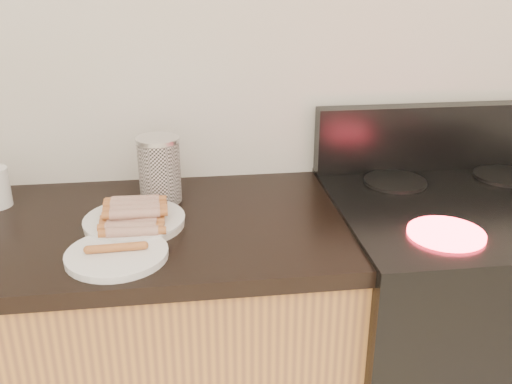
{
  "coord_description": "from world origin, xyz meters",
  "views": [
    {
      "loc": [
        0.01,
        0.37,
        1.51
      ],
      "look_at": [
        0.17,
        1.62,
        1.0
      ],
      "focal_mm": 40.0,
      "sensor_mm": 36.0,
      "label": 1
    }
  ],
  "objects": [
    {
      "name": "side_plate",
      "position": [
        -0.15,
        1.51,
        0.91
      ],
      "size": [
        0.29,
        0.29,
        0.02
      ],
      "primitive_type": "cylinder",
      "rotation": [
        0.0,
        0.0,
        -0.38
      ],
      "color": "silver",
      "rests_on": "counter_slab"
    },
    {
      "name": "burner_far_left",
      "position": [
        0.61,
        1.84,
        0.92
      ],
      "size": [
        0.18,
        0.18,
        0.01
      ],
      "primitive_type": "cylinder",
      "color": "black",
      "rests_on": "stove"
    },
    {
      "name": "burner_far_right",
      "position": [
        0.95,
        1.84,
        0.92
      ],
      "size": [
        0.18,
        0.18,
        0.01
      ],
      "primitive_type": "cylinder",
      "color": "black",
      "rests_on": "stove"
    },
    {
      "name": "stove",
      "position": [
        0.78,
        1.68,
        0.46
      ],
      "size": [
        0.76,
        0.65,
        0.91
      ],
      "color": "black",
      "rests_on": "floor"
    },
    {
      "name": "main_plate",
      "position": [
        -0.12,
        1.68,
        0.91
      ],
      "size": [
        0.3,
        0.3,
        0.02
      ],
      "primitive_type": "cylinder",
      "rotation": [
        0.0,
        0.0,
        -0.24
      ],
      "color": "white",
      "rests_on": "counter_slab"
    },
    {
      "name": "wall_back",
      "position": [
        0.0,
        2.0,
        1.3
      ],
      "size": [
        4.0,
        0.04,
        2.6
      ],
      "primitive_type": "cube",
      "color": "silver",
      "rests_on": "ground"
    },
    {
      "name": "burner_near_left",
      "position": [
        0.61,
        1.51,
        0.92
      ],
      "size": [
        0.18,
        0.18,
        0.01
      ],
      "primitive_type": "cylinder",
      "color": "#FF1E2D",
      "rests_on": "stove"
    },
    {
      "name": "canister",
      "position": [
        -0.06,
        1.83,
        0.99
      ],
      "size": [
        0.12,
        0.12,
        0.18
      ],
      "rotation": [
        0.0,
        0.0,
        -0.13
      ],
      "color": "silver",
      "rests_on": "counter_slab"
    },
    {
      "name": "plain_sausages",
      "position": [
        -0.15,
        1.51,
        0.93
      ],
      "size": [
        0.12,
        0.02,
        0.02
      ],
      "rotation": [
        0.0,
        0.0,
        0.05
      ],
      "color": "#B36943",
      "rests_on": "side_plate"
    },
    {
      "name": "stove_panel",
      "position": [
        0.78,
        1.96,
        1.01
      ],
      "size": [
        0.76,
        0.06,
        0.2
      ],
      "primitive_type": "cube",
      "color": "black",
      "rests_on": "stove"
    },
    {
      "name": "hotdog_pile",
      "position": [
        -0.12,
        1.68,
        0.94
      ],
      "size": [
        0.12,
        0.22,
        0.05
      ],
      "rotation": [
        0.0,
        0.0,
        -0.06
      ],
      "color": "#A22621",
      "rests_on": "main_plate"
    }
  ]
}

